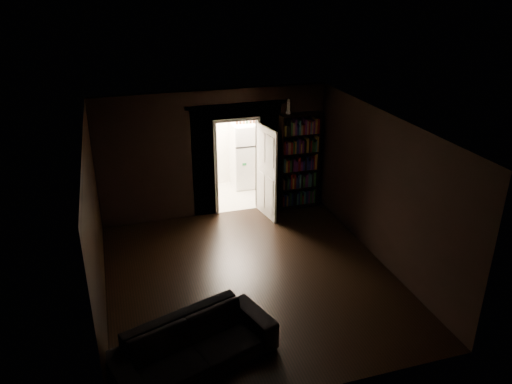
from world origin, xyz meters
TOP-DOWN VIEW (x-y plane):
  - ground at (0.00, 0.00)m, footprint 5.50×5.50m
  - room_walls at (-0.01, 1.07)m, footprint 5.02×5.61m
  - kitchen_alcove at (0.50, 3.87)m, footprint 2.20×1.80m
  - sofa at (-1.35, -1.82)m, footprint 2.48×1.66m
  - bookshelf at (1.89, 2.59)m, footprint 0.95×0.57m
  - refrigerator at (1.10, 4.11)m, footprint 0.92×0.89m
  - door at (1.04, 2.31)m, footprint 0.19×0.85m
  - figurine at (1.64, 2.66)m, footprint 0.11×0.11m
  - bottles at (1.10, 4.04)m, footprint 0.59×0.13m

SIDE VIEW (x-z plane):
  - ground at x=0.00m, z-range 0.00..0.00m
  - sofa at x=-1.35m, z-range 0.00..0.88m
  - refrigerator at x=1.10m, z-range 0.00..1.65m
  - door at x=1.04m, z-range 0.00..2.05m
  - bookshelf at x=1.89m, z-range 0.00..2.20m
  - kitchen_alcove at x=0.50m, z-range -0.09..2.51m
  - room_walls at x=-0.01m, z-range 0.26..3.10m
  - bottles at x=1.10m, z-range 1.65..1.89m
  - figurine at x=1.64m, z-range 2.20..2.52m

